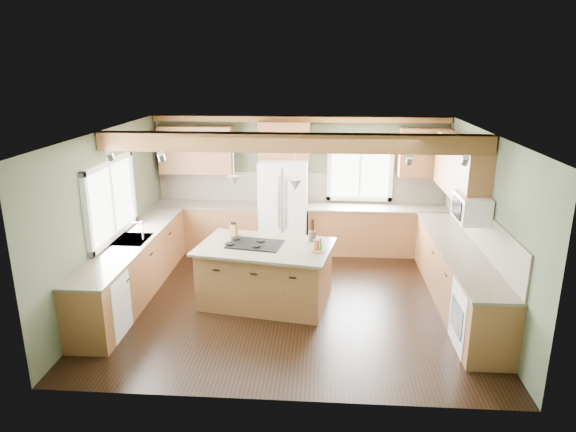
{
  "coord_description": "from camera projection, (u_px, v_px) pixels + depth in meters",
  "views": [
    {
      "loc": [
        0.45,
        -7.28,
        3.55
      ],
      "look_at": [
        -0.08,
        0.3,
        1.27
      ],
      "focal_mm": 32.0,
      "sensor_mm": 36.0,
      "label": 1
    }
  ],
  "objects": [
    {
      "name": "counter_back_left",
      "position": [
        208.0,
        205.0,
        9.97
      ],
      "size": [
        2.06,
        0.64,
        0.04
      ],
      "primitive_type": "cube",
      "color": "#4D4639",
      "rests_on": "base_cab_back_left"
    },
    {
      "name": "upper_cab_over_fridge",
      "position": [
        284.0,
        140.0,
        9.63
      ],
      "size": [
        0.96,
        0.35,
        0.7
      ],
      "primitive_type": "cube",
      "color": "brown",
      "rests_on": "wall_back"
    },
    {
      "name": "island_top",
      "position": [
        265.0,
        247.0,
        7.69
      ],
      "size": [
        2.16,
        1.58,
        0.04
      ],
      "primitive_type": "cube",
      "rotation": [
        0.0,
        0.0,
        -0.17
      ],
      "color": "#4D4639",
      "rests_on": "island"
    },
    {
      "name": "base_cab_back_right",
      "position": [
        376.0,
        231.0,
        9.88
      ],
      "size": [
        2.62,
        0.6,
        0.88
      ],
      "primitive_type": "cube",
      "color": "brown",
      "rests_on": "floor"
    },
    {
      "name": "wall_left",
      "position": [
        109.0,
        216.0,
        7.83
      ],
      "size": [
        0.0,
        5.0,
        5.0
      ],
      "primitive_type": "plane",
      "rotation": [
        1.57,
        0.0,
        1.57
      ],
      "color": "#4C573E",
      "rests_on": "ground"
    },
    {
      "name": "upper_cab_back_left",
      "position": [
        196.0,
        150.0,
        9.81
      ],
      "size": [
        1.4,
        0.35,
        0.9
      ],
      "primitive_type": "cube",
      "color": "brown",
      "rests_on": "wall_back"
    },
    {
      "name": "soffit_trim",
      "position": [
        300.0,
        119.0,
        9.57
      ],
      "size": [
        5.55,
        0.2,
        0.1
      ],
      "primitive_type": "cube",
      "color": "brown",
      "rests_on": "ceiling"
    },
    {
      "name": "counter_left",
      "position": [
        132.0,
        240.0,
        7.97
      ],
      "size": [
        0.64,
        3.74,
        0.04
      ],
      "primitive_type": "cube",
      "color": "#4D4639",
      "rests_on": "base_cab_left"
    },
    {
      "name": "ceiling_beam",
      "position": [
        292.0,
        143.0,
        7.21
      ],
      "size": [
        5.55,
        0.26,
        0.26
      ],
      "primitive_type": "cube",
      "color": "brown",
      "rests_on": "ceiling"
    },
    {
      "name": "sink",
      "position": [
        132.0,
        240.0,
        7.97
      ],
      "size": [
        0.5,
        0.65,
        0.03
      ],
      "primitive_type": "cube",
      "color": "#262628",
      "rests_on": "counter_left"
    },
    {
      "name": "ceiling",
      "position": [
        292.0,
        132.0,
        7.26
      ],
      "size": [
        5.6,
        5.6,
        0.0
      ],
      "primitive_type": "plane",
      "rotation": [
        3.14,
        0.0,
        0.0
      ],
      "color": "silver",
      "rests_on": "wall_back"
    },
    {
      "name": "knife_block",
      "position": [
        234.0,
        230.0,
        8.1
      ],
      "size": [
        0.13,
        0.12,
        0.18
      ],
      "primitive_type": "cube",
      "rotation": [
        0.0,
        0.0,
        -0.47
      ],
      "color": "brown",
      "rests_on": "island_top"
    },
    {
      "name": "upper_cab_back_corner",
      "position": [
        424.0,
        152.0,
        9.52
      ],
      "size": [
        0.9,
        0.35,
        0.9
      ],
      "primitive_type": "cube",
      "color": "brown",
      "rests_on": "wall_back"
    },
    {
      "name": "cooktop",
      "position": [
        255.0,
        244.0,
        7.71
      ],
      "size": [
        0.88,
        0.66,
        0.02
      ],
      "primitive_type": "cube",
      "rotation": [
        0.0,
        0.0,
        -0.17
      ],
      "color": "black",
      "rests_on": "island_top"
    },
    {
      "name": "wall_back",
      "position": [
        300.0,
        183.0,
        10.03
      ],
      "size": [
        5.6,
        0.0,
        5.6
      ],
      "primitive_type": "plane",
      "rotation": [
        1.57,
        0.0,
        0.0
      ],
      "color": "#4C573E",
      "rests_on": "ground"
    },
    {
      "name": "base_cab_right",
      "position": [
        457.0,
        277.0,
        7.76
      ],
      "size": [
        0.6,
        3.7,
        0.88
      ],
      "primitive_type": "cube",
      "color": "brown",
      "rests_on": "floor"
    },
    {
      "name": "microwave",
      "position": [
        472.0,
        208.0,
        7.34
      ],
      "size": [
        0.4,
        0.7,
        0.38
      ],
      "primitive_type": "cube",
      "color": "white",
      "rests_on": "wall_right"
    },
    {
      "name": "pendant_right",
      "position": [
        295.0,
        185.0,
        7.3
      ],
      "size": [
        0.18,
        0.18,
        0.16
      ],
      "primitive_type": "cone",
      "rotation": [
        3.14,
        0.0,
        0.0
      ],
      "color": "#B2B2B7",
      "rests_on": "ceiling"
    },
    {
      "name": "upper_cab_right",
      "position": [
        461.0,
        168.0,
        8.13
      ],
      "size": [
        0.35,
        2.2,
        0.9
      ],
      "primitive_type": "cube",
      "color": "brown",
      "rests_on": "wall_right"
    },
    {
      "name": "window_back",
      "position": [
        360.0,
        171.0,
        9.86
      ],
      "size": [
        1.1,
        0.04,
        1.0
      ],
      "primitive_type": "cube",
      "color": "white",
      "rests_on": "wall_back"
    },
    {
      "name": "wall_right",
      "position": [
        484.0,
        224.0,
        7.45
      ],
      "size": [
        0.0,
        5.0,
        5.0
      ],
      "primitive_type": "plane",
      "rotation": [
        1.57,
        0.0,
        -1.57
      ],
      "color": "#4C573E",
      "rests_on": "ground"
    },
    {
      "name": "dishwasher",
      "position": [
        101.0,
        306.0,
        6.86
      ],
      "size": [
        0.6,
        0.6,
        0.84
      ],
      "primitive_type": "cube",
      "color": "white",
      "rests_on": "floor"
    },
    {
      "name": "counter_right",
      "position": [
        460.0,
        248.0,
        7.63
      ],
      "size": [
        0.64,
        3.74,
        0.04
      ],
      "primitive_type": "cube",
      "color": "#4D4639",
      "rests_on": "base_cab_right"
    },
    {
      "name": "utensil_crock",
      "position": [
        312.0,
        236.0,
        7.87
      ],
      "size": [
        0.13,
        0.13,
        0.16
      ],
      "primitive_type": "cylinder",
      "rotation": [
        0.0,
        0.0,
        0.13
      ],
      "color": "#453F37",
      "rests_on": "island_top"
    },
    {
      "name": "floor",
      "position": [
        292.0,
        299.0,
        8.01
      ],
      "size": [
        5.6,
        5.6,
        0.0
      ],
      "primitive_type": "plane",
      "color": "black",
      "rests_on": "ground"
    },
    {
      "name": "refrigerator",
      "position": [
        283.0,
        207.0,
        9.8
      ],
      "size": [
        0.9,
        0.74,
        1.8
      ],
      "primitive_type": "cube",
      "color": "white",
      "rests_on": "floor"
    },
    {
      "name": "island",
      "position": [
        266.0,
        275.0,
        7.82
      ],
      "size": [
        2.02,
        1.43,
        0.88
      ],
      "primitive_type": "cube",
      "rotation": [
        0.0,
        0.0,
        -0.17
      ],
      "color": "brown",
      "rests_on": "floor"
    },
    {
      "name": "base_cab_left",
      "position": [
        135.0,
        268.0,
        8.1
      ],
      "size": [
        0.6,
        3.7,
        0.88
      ],
      "primitive_type": "cube",
      "color": "brown",
      "rests_on": "floor"
    },
    {
      "name": "counter_back_right",
      "position": [
        377.0,
        208.0,
        9.75
      ],
      "size": [
        2.66,
        0.64,
        0.04
      ],
      "primitive_type": "cube",
      "color": "#4D4639",
      "rests_on": "base_cab_back_right"
    },
    {
      "name": "backsplash_right",
      "position": [
        482.0,
        229.0,
        7.52
      ],
      "size": [
        0.03,
        3.7,
        0.58
      ],
      "primitive_type": "cube",
      "color": "brown",
      "rests_on": "wall_right"
    },
    {
      "name": "backsplash_back",
      "position": [
        300.0,
        187.0,
        10.04
      ],
      "size": [
        5.58,
        0.03,
        0.58
      ],
      "primitive_type": "cube",
      "color": "brown",
      "rests_on": "wall_back"
    },
    {
      "name": "window_left",
      "position": [
        110.0,
        200.0,
        7.8
      ],
      "size": [
        0.04,
        1.6,
        1.05
      ],
      "primitive_type": "cube",
      "color": "white",
      "rests_on": "wall_left"
    },
    {
      "name": "oven",
      "position": [
        481.0,
        318.0,
        6.52
      ],
      "size": [
        0.6,
        0.72,
        0.84
      ],
      "primitive_type": "cube",
      "color": "white",
      "rests_on": "floor"
    },
    {
      "name": "faucet",
      "position": [
        143.0,
        231.0,
        7.91
      ],
      "size": [
        0.02,
        0.02,
        0.28
      ],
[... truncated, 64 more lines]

